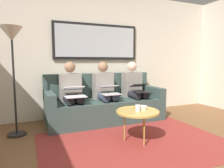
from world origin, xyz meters
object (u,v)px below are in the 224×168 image
Objects in this scene: coffee_table at (138,112)px; laptop_black at (140,88)px; bowl at (142,108)px; laptop_white at (74,92)px; framed_mirror at (97,42)px; laptop_silver at (110,90)px; standing_lamp at (12,46)px; couch at (104,104)px; cup at (138,108)px; person_middle at (105,89)px; person_right at (72,91)px; person_left at (134,88)px.

coffee_table is 1.10m from laptop_black.
bowl is 0.42× the size of laptop_white.
framed_mirror is 4.61× the size of laptop_white.
laptop_silver is 1.72m from standing_lamp.
couch is 1.24m from cup.
laptop_black is at bearing 154.36° from couch.
laptop_black is (-0.48, -0.85, 0.16)m from bowl.
laptop_silver is at bearing -79.47° from bowl.
person_middle is (0.05, -1.16, 0.12)m from cup.
cup is at bearing 32.92° from bowl.
couch is 5.64× the size of laptop_white.
standing_lamp is at bearing -27.50° from bowl.
standing_lamp reaches higher than person_middle.
bowl is at bearing 98.26° from person_middle.
framed_mirror reaches higher than bowl.
bowl is at bearing -147.08° from cup.
couch is 0.71m from person_right.
couch is 1.33× the size of standing_lamp.
framed_mirror is 1.23m from person_right.
laptop_white is (0.64, 0.30, 0.32)m from couch.
couch is 0.31m from person_middle.
laptop_white is at bearing 90.00° from person_right.
framed_mirror is (0.00, -0.39, 1.24)m from couch.
cup is (0.00, 0.01, 0.06)m from coffee_table.
person_left reaches higher than laptop_silver.
couch is at bearing -25.64° from laptop_black.
person_right is at bearing 0.00° from person_left.
framed_mirror is at bearing -47.37° from laptop_black.
laptop_white is at bearing 19.85° from person_middle.
laptop_silver is (0.16, -0.85, 0.16)m from bowl.
person_left is (-0.64, 0.46, -0.94)m from framed_mirror.
person_right is (0.80, -1.09, 0.14)m from bowl.
laptop_black is 1.28m from laptop_white.
laptop_black reaches higher than bowl.
laptop_black is at bearing 159.56° from person_middle.
person_middle reaches higher than couch.
cup reaches higher than bowl.
person_left reaches higher than couch.
coffee_table is 0.54× the size of person_middle.
couch is 1.93× the size of person_middle.
framed_mirror reaches higher than standing_lamp.
cup is 1.35m from person_right.
person_right is (1.28, -0.24, -0.02)m from laptop_black.
cup is 0.08× the size of person_right.
couch is at bearing -6.13° from person_left.
person_middle is 1.74m from standing_lamp.
couch reaches higher than coffee_table.
framed_mirror is 1.58× the size of person_left.
laptop_white is (-0.00, 0.23, 0.02)m from person_right.
laptop_white reaches higher than laptop_black.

